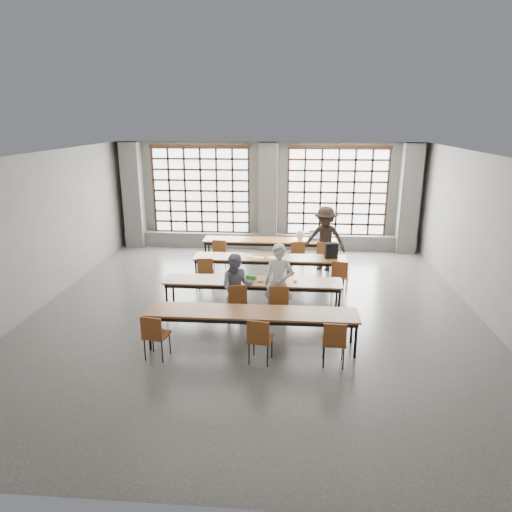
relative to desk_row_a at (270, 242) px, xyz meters
The scene contains 41 objects.
floor 3.73m from the desk_row_a, 92.36° to the right, with size 11.00×11.00×0.00m, color #484946.
ceiling 4.64m from the desk_row_a, 92.36° to the right, with size 11.00×11.00×0.00m, color silver.
wall_back 2.14m from the desk_row_a, 94.71° to the left, with size 10.00×10.00×0.00m, color #626260.
wall_front 9.23m from the desk_row_a, 90.94° to the right, with size 10.00×10.00×0.00m, color #626260.
wall_left 6.41m from the desk_row_a, 144.56° to the right, with size 11.00×11.00×0.00m, color #626260.
wall_right 6.17m from the desk_row_a, 37.09° to the right, with size 11.00×11.00×0.00m, color #626260.
column_left 5.02m from the desk_row_a, 161.52° to the left, with size 0.60×0.55×3.50m, color #575755.
column_mid 1.90m from the desk_row_a, 95.56° to the left, with size 0.60×0.55×3.50m, color #575755.
column_right 4.74m from the desk_row_a, 19.66° to the left, with size 0.60×0.55×3.50m, color #575755.
window_left 3.22m from the desk_row_a, 143.83° to the left, with size 3.32×0.12×3.00m.
window_right 3.00m from the desk_row_a, 39.91° to the left, with size 3.32×0.12×3.00m.
sill_ledge 1.69m from the desk_row_a, 95.29° to the left, with size 9.80×0.35×0.50m, color #575755.
desk_row_a is the anchor object (origin of this frame).
desk_row_b 1.79m from the desk_row_a, 87.44° to the right, with size 4.00×0.70×0.73m.
desk_row_c 3.62m from the desk_row_a, 93.33° to the right, with size 4.00×0.70×0.73m.
desk_row_d 5.33m from the desk_row_a, 90.80° to the right, with size 4.00×0.70×0.73m.
chair_back_left 1.55m from the desk_row_a, 155.96° to the right, with size 0.47×0.47×0.88m.
chair_back_mid 1.04m from the desk_row_a, 37.67° to the right, with size 0.49×0.49×0.88m.
chair_back_right 1.71m from the desk_row_a, 21.61° to the right, with size 0.49×0.50×0.88m.
chair_mid_left 2.85m from the desk_row_a, 122.06° to the right, with size 0.46×0.46×0.88m.
chair_mid_centre 2.46m from the desk_row_a, 79.26° to the right, with size 0.52×0.52×0.88m.
chair_mid_right 3.05m from the desk_row_a, 52.34° to the right, with size 0.50×0.51×0.88m.
chair_front_left 4.27m from the desk_row_a, 96.63° to the right, with size 0.50×0.51×0.88m.
chair_front_right 4.26m from the desk_row_a, 84.65° to the right, with size 0.46×0.46×0.88m.
chair_near_left 6.22m from the desk_row_a, 106.69° to the right, with size 0.48×0.48×0.88m.
chair_near_mid 5.96m from the desk_row_a, 88.92° to the right, with size 0.49×0.49×0.88m.
chair_near_right 6.13m from the desk_row_a, 76.58° to the right, with size 0.44×0.44×0.88m.
student_male 4.13m from the desk_row_a, 84.59° to the right, with size 0.63×0.41×1.73m, color silver.
student_female 4.14m from the desk_row_a, 97.08° to the right, with size 0.72×0.56×1.49m, color #19284D.
student_back 1.70m from the desk_row_a, 17.35° to the right, with size 1.19×0.69×1.85m, color black.
laptop_front 3.52m from the desk_row_a, 84.23° to the right, with size 0.42×0.38×0.26m.
laptop_back 1.36m from the desk_row_a, ahead, with size 0.37×0.32×0.26m.
mouse 3.71m from the desk_row_a, 78.49° to the right, with size 0.10×0.06×0.04m, color white.
green_box 3.54m from the desk_row_a, 94.22° to the right, with size 0.25×0.09×0.09m, color #2C8838.
phone 3.71m from the desk_row_a, 90.47° to the right, with size 0.13×0.06×0.01m, color black.
paper_sheet_a 1.81m from the desk_row_a, 106.68° to the right, with size 0.30×0.21×0.00m, color white.
paper_sheet_b 1.85m from the desk_row_a, 96.83° to the right, with size 0.30×0.21×0.00m, color white.
paper_sheet_c 1.80m from the desk_row_a, 84.25° to the right, with size 0.30×0.21×0.00m, color white.
backpack 2.43m from the desk_row_a, 45.94° to the right, with size 0.32×0.20×0.40m, color black.
plastic_bag 0.93m from the desk_row_a, ahead, with size 0.26×0.21×0.29m, color silver.
red_pouch 6.14m from the desk_row_a, 106.79° to the right, with size 0.20×0.08×0.06m, color #AD1516.
Camera 1 is at (0.77, -9.57, 4.25)m, focal length 32.00 mm.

